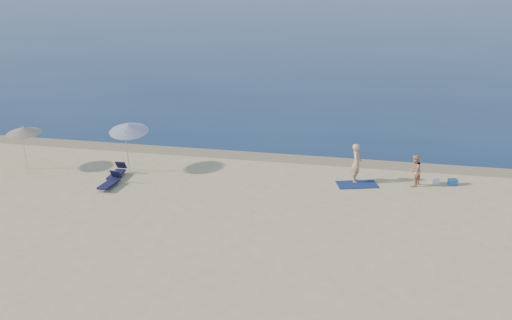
# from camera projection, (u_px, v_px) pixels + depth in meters

# --- Properties ---
(sea) EXTENTS (240.00, 160.00, 0.01)m
(sea) POSITION_uv_depth(u_px,v_px,m) (364.00, 3.00, 109.10)
(sea) COLOR #0B2147
(sea) RESTS_ON ground
(wet_sand_strip) EXTENTS (240.00, 1.60, 0.00)m
(wet_sand_strip) POSITION_uv_depth(u_px,v_px,m) (301.00, 159.00, 34.76)
(wet_sand_strip) COLOR #847254
(wet_sand_strip) RESTS_ON ground
(person_left) EXTENTS (0.48, 0.72, 1.96)m
(person_left) POSITION_uv_depth(u_px,v_px,m) (356.00, 163.00, 31.29)
(person_left) COLOR tan
(person_left) RESTS_ON ground
(person_right) EXTENTS (0.86, 0.94, 1.57)m
(person_right) POSITION_uv_depth(u_px,v_px,m) (415.00, 170.00, 30.86)
(person_right) COLOR tan
(person_right) RESTS_ON ground
(beach_towel) EXTENTS (2.15, 1.58, 0.03)m
(beach_towel) POSITION_uv_depth(u_px,v_px,m) (357.00, 184.00, 31.21)
(beach_towel) COLOR #101F50
(beach_towel) RESTS_ON ground
(white_bag) EXTENTS (0.34, 0.29, 0.29)m
(white_bag) POSITION_uv_depth(u_px,v_px,m) (436.00, 181.00, 31.33)
(white_bag) COLOR white
(white_bag) RESTS_ON ground
(blue_cooler) EXTENTS (0.48, 0.40, 0.30)m
(blue_cooler) POSITION_uv_depth(u_px,v_px,m) (453.00, 182.00, 31.15)
(blue_cooler) COLOR #1F67AD
(blue_cooler) RESTS_ON ground
(umbrella_near) EXTENTS (2.30, 2.33, 2.63)m
(umbrella_near) POSITION_uv_depth(u_px,v_px,m) (129.00, 128.00, 32.43)
(umbrella_near) COLOR silver
(umbrella_near) RESTS_ON ground
(umbrella_far) EXTENTS (1.84, 1.86, 2.36)m
(umbrella_far) POSITION_uv_depth(u_px,v_px,m) (24.00, 130.00, 32.66)
(umbrella_far) COLOR silver
(umbrella_far) RESTS_ON ground
(lounger_left) EXTENTS (0.53, 1.56, 0.68)m
(lounger_left) POSITION_uv_depth(u_px,v_px,m) (117.00, 173.00, 32.07)
(lounger_left) COLOR #15163A
(lounger_left) RESTS_ON ground
(lounger_right) EXTENTS (0.68, 1.60, 0.69)m
(lounger_right) POSITION_uv_depth(u_px,v_px,m) (110.00, 182.00, 30.87)
(lounger_right) COLOR #131435
(lounger_right) RESTS_ON ground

